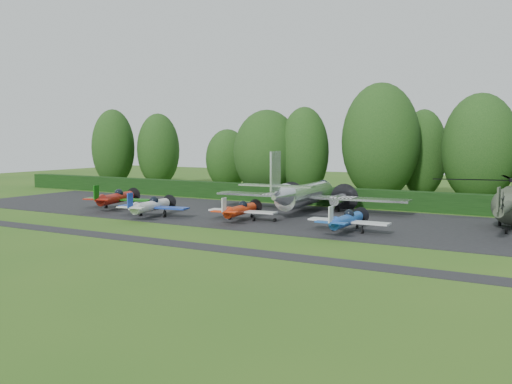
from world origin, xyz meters
The scene contains 17 objects.
ground centered at (0.00, 0.00, 0.00)m, with size 160.00×160.00×0.00m, color #2C5818.
apron centered at (0.00, 10.00, 0.00)m, with size 70.00×18.00×0.01m, color black.
taxiway_verge centered at (0.00, -6.00, 0.00)m, with size 70.00×2.00×0.00m, color black.
hedgerow centered at (0.00, 21.00, 0.00)m, with size 90.00×1.60×2.00m, color black.
transport_plane centered at (2.96, 14.09, 1.83)m, with size 20.44×15.68×6.55m.
light_plane_red centered at (-15.19, 6.41, 1.20)m, with size 7.53×7.91×2.89m.
light_plane_white centered at (-7.97, 3.45, 1.13)m, with size 7.04×7.40×2.71m.
light_plane_orange centered at (0.58, 5.65, 1.03)m, with size 6.46×6.79×2.48m.
light_plane_blue centered at (11.19, 4.32, 1.05)m, with size 6.58×6.92×2.53m.
tree_0 centered at (-8.57, 27.19, 5.56)m, with size 8.66×8.66×11.13m.
tree_1 centered at (-3.63, 28.03, 5.69)m, with size 6.30×6.30×11.41m.
tree_2 centered at (5.62, 30.03, 7.07)m, with size 9.41×9.41×14.16m.
tree_3 centered at (16.86, 31.30, 6.29)m, with size 8.49×8.49×12.59m.
tree_4 centered at (-18.04, 32.46, 4.37)m, with size 6.38×6.38×8.76m.
tree_6 centered at (9.64, 34.91, 5.52)m, with size 5.81×5.81×11.08m.
tree_7 centered at (-36.90, 28.67, 5.96)m, with size 6.61×6.61×11.94m.
tree_9 centered at (-30.24, 31.59, 5.62)m, with size 6.57×6.57×11.26m.
Camera 1 is at (27.15, -37.76, 7.53)m, focal length 40.00 mm.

